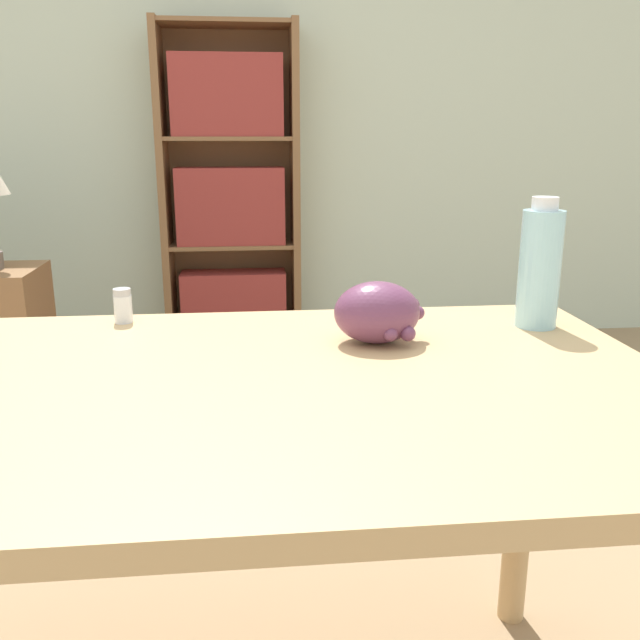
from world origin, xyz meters
TOP-DOWN VIEW (x-y plane):
  - wall_back at (0.00, 2.62)m, footprint 8.00×0.05m
  - dining_table at (0.15, -0.09)m, footprint 1.39×0.82m
  - grape_bunch at (0.41, 0.08)m, footprint 0.16×0.12m
  - drink_bottle at (0.73, 0.15)m, footprint 0.08×0.08m
  - salt_shaker at (-0.06, 0.26)m, footprint 0.04×0.04m
  - bookshelf at (0.09, 2.46)m, footprint 0.69×0.27m

SIDE VIEW (x-z plane):
  - dining_table at x=0.15m, z-range 0.28..1.02m
  - bookshelf at x=0.09m, z-range -0.04..1.59m
  - salt_shaker at x=-0.06m, z-range 0.74..0.81m
  - grape_bunch at x=0.41m, z-range 0.74..0.85m
  - drink_bottle at x=0.73m, z-range 0.74..0.98m
  - wall_back at x=0.00m, z-range 0.00..2.60m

